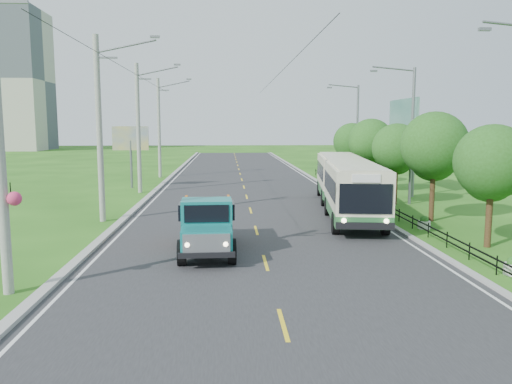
{
  "coord_description": "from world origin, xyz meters",
  "views": [
    {
      "loc": [
        -1.45,
        -18.49,
        5.2
      ],
      "look_at": [
        0.01,
        6.44,
        1.9
      ],
      "focal_mm": 35.0,
      "sensor_mm": 36.0,
      "label": 1
    }
  ],
  "objects": [
    {
      "name": "streetlight_far",
      "position": [
        10.64,
        28.0,
        4.9
      ],
      "size": [
        3.02,
        0.2,
        9.07
      ],
      "color": "slate",
      "rests_on": "ground"
    },
    {
      "name": "centre_dash",
      "position": [
        0.0,
        0.0,
        0.02
      ],
      "size": [
        0.12,
        2.2,
        0.0
      ],
      "primitive_type": "cube",
      "color": "yellow",
      "rests_on": "road"
    },
    {
      "name": "curb_right",
      "position": [
        7.15,
        20.0,
        0.05
      ],
      "size": [
        0.3,
        120.0,
        0.1
      ],
      "primitive_type": "cube",
      "color": "#9E9E99",
      "rests_on": "ground"
    },
    {
      "name": "dump_truck",
      "position": [
        -2.28,
        1.83,
        1.32
      ],
      "size": [
        2.33,
        5.62,
        2.33
      ],
      "rotation": [
        0.0,
        0.0,
        0.03
      ],
      "color": "#137676",
      "rests_on": "ground"
    },
    {
      "name": "streetlight_mid",
      "position": [
        10.64,
        14.0,
        4.9
      ],
      "size": [
        3.02,
        0.2,
        9.07
      ],
      "color": "slate",
      "rests_on": "ground"
    },
    {
      "name": "planter_mid",
      "position": [
        8.6,
        14.0,
        0.29
      ],
      "size": [
        0.64,
        0.64,
        0.67
      ],
      "color": "silver",
      "rests_on": "ground"
    },
    {
      "name": "planter_near",
      "position": [
        8.6,
        6.0,
        0.29
      ],
      "size": [
        0.64,
        0.64,
        0.67
      ],
      "color": "silver",
      "rests_on": "ground"
    },
    {
      "name": "tree_fifth",
      "position": [
        9.86,
        20.14,
        3.85
      ],
      "size": [
        3.48,
        3.52,
        5.8
      ],
      "color": "#382314",
      "rests_on": "ground"
    },
    {
      "name": "ground",
      "position": [
        0.0,
        0.0,
        0.0
      ],
      "size": [
        240.0,
        240.0,
        0.0
      ],
      "primitive_type": "plane",
      "color": "#235714",
      "rests_on": "ground"
    },
    {
      "name": "tree_third",
      "position": [
        9.86,
        8.14,
        3.99
      ],
      "size": [
        3.6,
        3.62,
        6.0
      ],
      "color": "#382314",
      "rests_on": "ground"
    },
    {
      "name": "pole_far",
      "position": [
        -8.26,
        33.0,
        5.09
      ],
      "size": [
        3.51,
        0.32,
        10.0
      ],
      "color": "gray",
      "rests_on": "ground"
    },
    {
      "name": "billboard_right",
      "position": [
        12.3,
        20.0,
        5.34
      ],
      "size": [
        0.24,
        6.0,
        7.3
      ],
      "color": "slate",
      "rests_on": "ground"
    },
    {
      "name": "curb_left",
      "position": [
        -7.2,
        20.0,
        0.07
      ],
      "size": [
        0.4,
        120.0,
        0.15
      ],
      "primitive_type": "cube",
      "color": "#9E9E99",
      "rests_on": "ground"
    },
    {
      "name": "edge_line_left",
      "position": [
        -6.65,
        20.0,
        0.02
      ],
      "size": [
        0.12,
        120.0,
        0.0
      ],
      "primitive_type": "cube",
      "color": "silver",
      "rests_on": "road"
    },
    {
      "name": "tree_second",
      "position": [
        9.86,
        2.14,
        3.52
      ],
      "size": [
        3.18,
        3.26,
        5.3
      ],
      "color": "#382314",
      "rests_on": "ground"
    },
    {
      "name": "tree_fourth",
      "position": [
        9.86,
        14.14,
        3.59
      ],
      "size": [
        3.24,
        3.31,
        5.4
      ],
      "color": "#382314",
      "rests_on": "ground"
    },
    {
      "name": "pole_mid",
      "position": [
        -8.26,
        21.0,
        5.09
      ],
      "size": [
        3.51,
        0.32,
        10.0
      ],
      "color": "gray",
      "rests_on": "ground"
    },
    {
      "name": "pole_nearest",
      "position": [
        -8.24,
        -3.0,
        4.94
      ],
      "size": [
        3.51,
        0.44,
        10.0
      ],
      "color": "gray",
      "rests_on": "ground"
    },
    {
      "name": "tree_back",
      "position": [
        9.86,
        26.14,
        3.65
      ],
      "size": [
        3.3,
        3.36,
        5.5
      ],
      "color": "#382314",
      "rests_on": "ground"
    },
    {
      "name": "planter_far",
      "position": [
        8.6,
        22.0,
        0.29
      ],
      "size": [
        0.64,
        0.64,
        0.67
      ],
      "color": "silver",
      "rests_on": "ground"
    },
    {
      "name": "railing_right",
      "position": [
        8.0,
        14.0,
        0.3
      ],
      "size": [
        0.04,
        40.0,
        0.6
      ],
      "primitive_type": "cube",
      "color": "black",
      "rests_on": "ground"
    },
    {
      "name": "road",
      "position": [
        0.0,
        20.0,
        0.01
      ],
      "size": [
        14.0,
        120.0,
        0.02
      ],
      "primitive_type": "cube",
      "color": "#28282B",
      "rests_on": "ground"
    },
    {
      "name": "edge_line_right",
      "position": [
        6.65,
        20.0,
        0.02
      ],
      "size": [
        0.12,
        120.0,
        0.0
      ],
      "primitive_type": "cube",
      "color": "silver",
      "rests_on": "road"
    },
    {
      "name": "pole_near",
      "position": [
        -8.26,
        9.0,
        5.09
      ],
      "size": [
        3.51,
        0.32,
        10.0
      ],
      "color": "gray",
      "rests_on": "ground"
    },
    {
      "name": "bus",
      "position": [
        5.81,
        11.38,
        1.9
      ],
      "size": [
        4.69,
        16.53,
        3.15
      ],
      "rotation": [
        0.0,
        0.0,
        -0.13
      ],
      "color": "#286432",
      "rests_on": "ground"
    },
    {
      "name": "billboard_left",
      "position": [
        -9.5,
        24.0,
        3.87
      ],
      "size": [
        3.0,
        0.2,
        5.2
      ],
      "color": "slate",
      "rests_on": "ground"
    }
  ]
}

